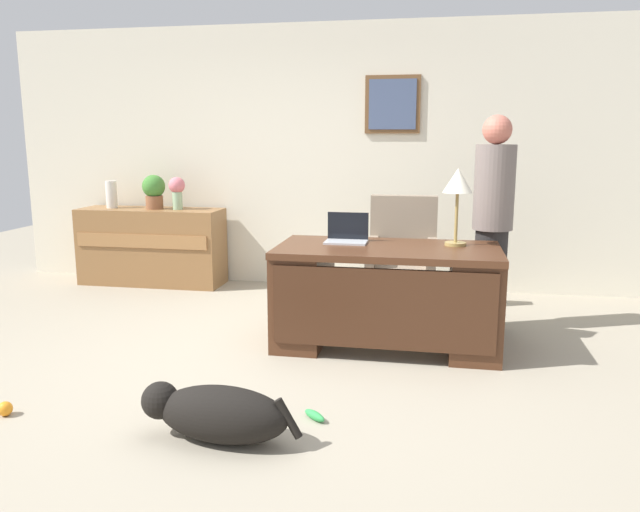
{
  "coord_description": "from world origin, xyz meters",
  "views": [
    {
      "loc": [
        1.11,
        -3.89,
        1.58
      ],
      "look_at": [
        0.32,
        0.3,
        0.75
      ],
      "focal_mm": 34.99,
      "sensor_mm": 36.0,
      "label": 1
    }
  ],
  "objects_px": {
    "desk": "(387,294)",
    "potted_plant": "(154,190)",
    "vase_empty": "(111,194)",
    "vase_with_flowers": "(177,190)",
    "credenza": "(152,246)",
    "person_standing": "(493,221)",
    "dog_toy_bone": "(315,415)",
    "armchair": "(402,261)",
    "laptop": "(347,235)",
    "dog_toy_ball": "(5,409)",
    "desk_lamp": "(458,185)",
    "dog_lying": "(216,413)"
  },
  "relations": [
    {
      "from": "desk_lamp",
      "to": "vase_empty",
      "type": "relative_size",
      "value": 1.99
    },
    {
      "from": "credenza",
      "to": "person_standing",
      "type": "height_order",
      "value": "person_standing"
    },
    {
      "from": "desk_lamp",
      "to": "dog_toy_ball",
      "type": "distance_m",
      "value": 3.31
    },
    {
      "from": "vase_with_flowers",
      "to": "vase_empty",
      "type": "bearing_deg",
      "value": 180.0
    },
    {
      "from": "vase_empty",
      "to": "desk",
      "type": "bearing_deg",
      "value": -27.46
    },
    {
      "from": "potted_plant",
      "to": "dog_toy_ball",
      "type": "xyz_separation_m",
      "value": [
        0.56,
        -3.21,
        -0.97
      ]
    },
    {
      "from": "potted_plant",
      "to": "dog_toy_bone",
      "type": "distance_m",
      "value": 3.86
    },
    {
      "from": "armchair",
      "to": "laptop",
      "type": "xyz_separation_m",
      "value": [
        -0.39,
        -0.78,
        0.35
      ]
    },
    {
      "from": "person_standing",
      "to": "vase_empty",
      "type": "xyz_separation_m",
      "value": [
        -3.88,
        1.0,
        0.06
      ]
    },
    {
      "from": "desk",
      "to": "vase_with_flowers",
      "type": "bearing_deg",
      "value": 145.53
    },
    {
      "from": "laptop",
      "to": "potted_plant",
      "type": "bearing_deg",
      "value": 147.86
    },
    {
      "from": "dog_toy_ball",
      "to": "desk_lamp",
      "type": "bearing_deg",
      "value": 35.19
    },
    {
      "from": "vase_empty",
      "to": "dog_toy_bone",
      "type": "distance_m",
      "value": 4.16
    },
    {
      "from": "person_standing",
      "to": "dog_toy_bone",
      "type": "relative_size",
      "value": 10.41
    },
    {
      "from": "armchair",
      "to": "person_standing",
      "type": "relative_size",
      "value": 0.6
    },
    {
      "from": "dog_lying",
      "to": "vase_empty",
      "type": "relative_size",
      "value": 3.06
    },
    {
      "from": "person_standing",
      "to": "vase_with_flowers",
      "type": "bearing_deg",
      "value": 162.31
    },
    {
      "from": "desk",
      "to": "dog_lying",
      "type": "relative_size",
      "value": 1.86
    },
    {
      "from": "vase_with_flowers",
      "to": "dog_toy_ball",
      "type": "xyz_separation_m",
      "value": [
        0.3,
        -3.21,
        -0.98
      ]
    },
    {
      "from": "desk_lamp",
      "to": "dog_toy_bone",
      "type": "distance_m",
      "value": 2.08
    },
    {
      "from": "desk",
      "to": "potted_plant",
      "type": "xyz_separation_m",
      "value": [
        -2.6,
        1.6,
        0.6
      ]
    },
    {
      "from": "armchair",
      "to": "dog_toy_ball",
      "type": "relative_size",
      "value": 12.51
    },
    {
      "from": "dog_lying",
      "to": "laptop",
      "type": "relative_size",
      "value": 2.77
    },
    {
      "from": "credenza",
      "to": "armchair",
      "type": "distance_m",
      "value": 2.78
    },
    {
      "from": "credenza",
      "to": "laptop",
      "type": "height_order",
      "value": "laptop"
    },
    {
      "from": "vase_with_flowers",
      "to": "person_standing",
      "type": "bearing_deg",
      "value": -17.69
    },
    {
      "from": "armchair",
      "to": "vase_with_flowers",
      "type": "height_order",
      "value": "vase_with_flowers"
    },
    {
      "from": "desk_lamp",
      "to": "potted_plant",
      "type": "distance_m",
      "value": 3.41
    },
    {
      "from": "desk_lamp",
      "to": "potted_plant",
      "type": "xyz_separation_m",
      "value": [
        -3.09,
        1.42,
        -0.2
      ]
    },
    {
      "from": "desk",
      "to": "vase_empty",
      "type": "relative_size",
      "value": 5.68
    },
    {
      "from": "dog_toy_ball",
      "to": "credenza",
      "type": "bearing_deg",
      "value": 100.77
    },
    {
      "from": "credenza",
      "to": "laptop",
      "type": "distance_m",
      "value": 2.75
    },
    {
      "from": "vase_with_flowers",
      "to": "dog_toy_bone",
      "type": "bearing_deg",
      "value": -55.07
    },
    {
      "from": "desk",
      "to": "credenza",
      "type": "bearing_deg",
      "value": 148.84
    },
    {
      "from": "credenza",
      "to": "desk",
      "type": "bearing_deg",
      "value": -31.16
    },
    {
      "from": "vase_empty",
      "to": "potted_plant",
      "type": "height_order",
      "value": "potted_plant"
    },
    {
      "from": "desk",
      "to": "desk_lamp",
      "type": "bearing_deg",
      "value": 20.39
    },
    {
      "from": "desk_lamp",
      "to": "vase_with_flowers",
      "type": "relative_size",
      "value": 1.7
    },
    {
      "from": "desk_lamp",
      "to": "laptop",
      "type": "bearing_deg",
      "value": -179.75
    },
    {
      "from": "desk_lamp",
      "to": "vase_empty",
      "type": "bearing_deg",
      "value": 158.36
    },
    {
      "from": "armchair",
      "to": "vase_empty",
      "type": "height_order",
      "value": "vase_empty"
    },
    {
      "from": "credenza",
      "to": "vase_empty",
      "type": "height_order",
      "value": "vase_empty"
    },
    {
      "from": "vase_empty",
      "to": "dog_toy_ball",
      "type": "distance_m",
      "value": 3.5
    },
    {
      "from": "laptop",
      "to": "desk_lamp",
      "type": "bearing_deg",
      "value": 0.25
    },
    {
      "from": "person_standing",
      "to": "dog_toy_bone",
      "type": "xyz_separation_m",
      "value": [
        -1.08,
        -1.93,
        -0.88
      ]
    },
    {
      "from": "dog_toy_bone",
      "to": "potted_plant",
      "type": "bearing_deg",
      "value": 128.2
    },
    {
      "from": "vase_empty",
      "to": "vase_with_flowers",
      "type": "bearing_deg",
      "value": 0.0
    },
    {
      "from": "credenza",
      "to": "dog_toy_bone",
      "type": "height_order",
      "value": "credenza"
    },
    {
      "from": "dog_toy_bone",
      "to": "vase_empty",
      "type": "bearing_deg",
      "value": 133.65
    },
    {
      "from": "person_standing",
      "to": "dog_toy_ball",
      "type": "height_order",
      "value": "person_standing"
    }
  ]
}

